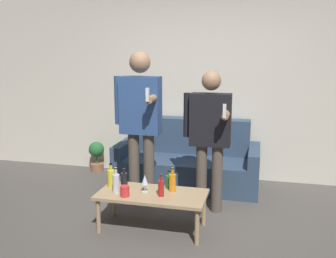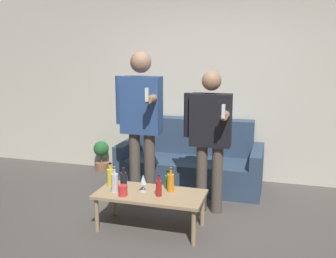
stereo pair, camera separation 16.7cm
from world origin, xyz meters
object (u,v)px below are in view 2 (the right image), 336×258
at_px(couch, 191,163).
at_px(person_standing_left, 141,117).
at_px(bottle_orange, 115,182).
at_px(coffee_table, 150,197).
at_px(person_standing_right, 210,132).

bearing_deg(couch, person_standing_left, -115.46).
xyz_separation_m(couch, bottle_orange, (-0.45, -1.48, 0.18)).
xyz_separation_m(coffee_table, person_standing_right, (0.49, 0.59, 0.58)).
distance_m(couch, bottle_orange, 1.56).
bearing_deg(person_standing_right, coffee_table, -129.58).
bearing_deg(person_standing_left, person_standing_right, 1.02).
bearing_deg(bottle_orange, person_standing_right, 37.87).
bearing_deg(bottle_orange, coffee_table, 10.44).
relative_size(bottle_orange, person_standing_left, 0.15).
distance_m(coffee_table, person_standing_right, 0.96).
xyz_separation_m(couch, person_standing_left, (-0.40, -0.84, 0.75)).
relative_size(couch, coffee_table, 1.73).
bearing_deg(couch, person_standing_right, -64.80).
distance_m(coffee_table, person_standing_left, 0.96).
bearing_deg(person_standing_left, coffee_table, -62.29).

